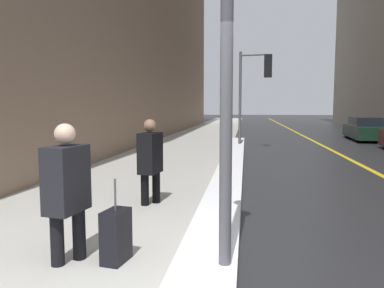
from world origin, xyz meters
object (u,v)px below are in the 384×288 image
traffic_light_near (257,79)px  pedestrian_nearside (67,187)px  parked_car_dark_green (368,129)px  rolling_suitcase (116,236)px  pedestrian_with_shoulder_bag (151,158)px

traffic_light_near → pedestrian_nearside: bearing=-93.4°
pedestrian_nearside → parked_car_dark_green: bearing=163.3°
parked_car_dark_green → rolling_suitcase: size_ratio=4.55×
traffic_light_near → parked_car_dark_green: traffic_light_near is taller
traffic_light_near → rolling_suitcase: size_ratio=4.16×
pedestrian_nearside → parked_car_dark_green: 18.62m
traffic_light_near → pedestrian_nearside: (-2.35, -11.63, -1.99)m
traffic_light_near → parked_car_dark_green: bearing=48.6°
pedestrian_with_shoulder_bag → parked_car_dark_green: 16.21m
pedestrian_nearside → pedestrian_with_shoulder_bag: 2.59m
traffic_light_near → rolling_suitcase: traffic_light_near is taller
parked_car_dark_green → pedestrian_nearside: bearing=157.5°
pedestrian_with_shoulder_bag → parked_car_dark_green: pedestrian_with_shoulder_bag is taller
parked_car_dark_green → traffic_light_near: bearing=134.4°
parked_car_dark_green → rolling_suitcase: parked_car_dark_green is taller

